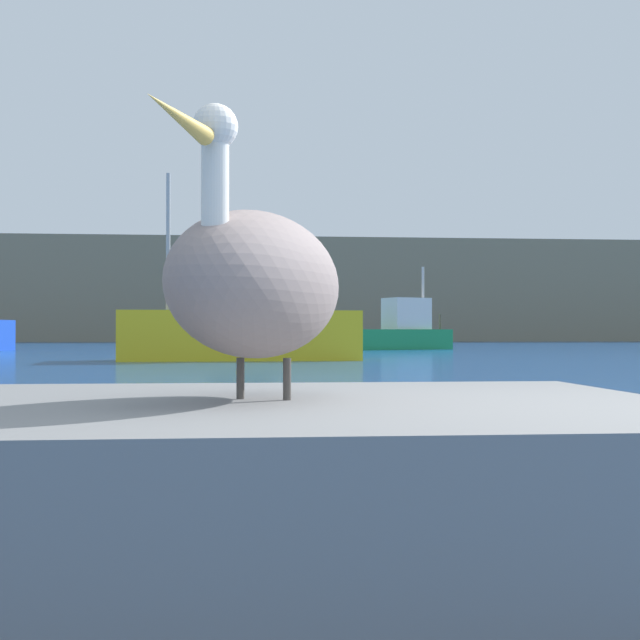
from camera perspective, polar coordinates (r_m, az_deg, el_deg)
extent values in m
cube|color=#7F755B|center=(74.50, -4.36, 1.75)|extent=(140.00, 15.99, 8.12)
cube|color=gray|center=(3.22, -4.09, -10.41)|extent=(3.08, 2.20, 0.57)
ellipsoid|color=gray|center=(3.18, -4.08, 2.29)|extent=(0.91, 1.24, 0.53)
cylinder|color=white|center=(2.84, -6.91, 8.00)|extent=(0.09, 0.09, 0.37)
sphere|color=white|center=(2.88, -6.90, 12.49)|extent=(0.15, 0.15, 0.15)
cone|color=gold|center=(2.64, -9.29, 13.06)|extent=(0.20, 0.38, 0.09)
cylinder|color=#4C4742|center=(3.20, -2.18, -3.89)|extent=(0.03, 0.03, 0.15)
cylinder|color=#4C4742|center=(3.26, -5.25, -3.83)|extent=(0.03, 0.03, 0.15)
cube|color=#1E8C4C|center=(39.20, 4.86, -1.28)|extent=(5.57, 3.63, 0.91)
cube|color=silver|center=(39.58, 5.69, 0.41)|extent=(2.25, 1.97, 1.42)
cylinder|color=#B2B2B2|center=(40.13, 6.77, 1.44)|extent=(0.12, 0.12, 2.88)
cylinder|color=#3F382D|center=(40.66, 7.88, -0.12)|extent=(0.10, 0.10, 0.70)
cube|color=yellow|center=(24.72, -5.27, -1.02)|extent=(6.81, 2.26, 1.41)
cube|color=#2D333D|center=(24.76, -5.31, 2.54)|extent=(1.83, 1.66, 1.67)
cylinder|color=#B2B2B2|center=(24.83, -9.94, 5.08)|extent=(0.12, 0.12, 3.87)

